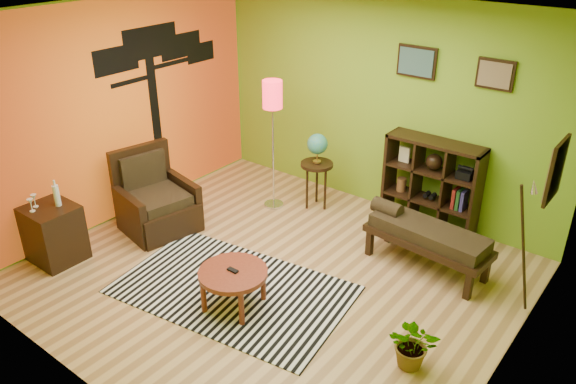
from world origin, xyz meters
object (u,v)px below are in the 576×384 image
Objects in this scene: side_cabinet at (54,233)px; floor_lamp at (273,106)px; globe_table at (317,152)px; armchair at (156,205)px; potted_plant at (413,349)px; cube_shelf at (432,186)px; bench at (425,234)px; coffee_table at (233,276)px.

floor_lamp reaches higher than side_cabinet.
floor_lamp reaches higher than globe_table.
armchair is 3.76m from potted_plant.
side_cabinet is 2.04× the size of potted_plant.
cube_shelf is 0.82× the size of bench.
cube_shelf reaches higher than side_cabinet.
bench is (0.33, -0.85, -0.18)m from cube_shelf.
globe_table is at bearing 104.75° from coffee_table.
armchair is at bearing 74.69° from side_cabinet.
coffee_table is 2.43m from globe_table.
floor_lamp is at bearing 118.80° from coffee_table.
armchair reaches higher than bench.
armchair reaches higher than coffee_table.
bench is (1.81, -0.45, -0.38)m from globe_table.
armchair is (-1.91, 0.60, -0.06)m from coffee_table.
globe_table is 1.54m from cube_shelf.
side_cabinet is 3.04m from floor_lamp.
bench is at bearing -68.69° from cube_shelf.
potted_plant is at bearing -67.70° from cube_shelf.
bench is (3.11, 1.26, 0.11)m from armchair.
armchair is 0.97× the size of globe_table.
globe_table is at bearing 35.54° from floor_lamp.
coffee_table is 2.49m from floor_lamp.
floor_lamp is (1.16, 2.59, 1.09)m from side_cabinet.
potted_plant is (3.75, -0.25, -0.12)m from armchair.
globe_table reaches higher than armchair.
cube_shelf reaches higher than potted_plant.
floor_lamp reaches higher than coffee_table.
coffee_table is 2.21m from bench.
potted_plant is at bearing 13.33° from side_cabinet.
floor_lamp is at bearing 177.14° from bench.
coffee_table is 0.48× the size of bench.
coffee_table is 2.85m from cube_shelf.
globe_table reaches higher than side_cabinet.
floor_lamp is at bearing -144.46° from globe_table.
cube_shelf is at bearing 112.30° from potted_plant.
coffee_table is at bearing -107.82° from cube_shelf.
cube_shelf is (3.11, 3.32, 0.26)m from side_cabinet.
side_cabinet is 0.68× the size of bench.
armchair is 1.26m from side_cabinet.
globe_table is (0.48, 0.34, -0.63)m from floor_lamp.
side_cabinet reaches higher than coffee_table.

